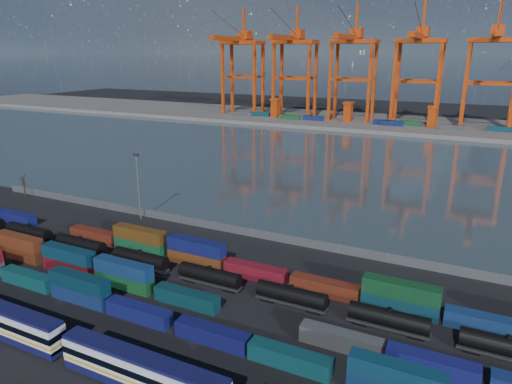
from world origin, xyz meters
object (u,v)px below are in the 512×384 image
at_px(tanker_string, 141,259).
at_px(bare_tree, 24,186).
at_px(passenger_train, 142,373).
at_px(gantry_cranes, 385,51).

relative_size(tanker_string, bare_tree, 19.18).
height_order(passenger_train, bare_tree, bare_tree).
relative_size(passenger_train, bare_tree, 10.64).
distance_m(passenger_train, bare_tree, 93.31).
bearing_deg(passenger_train, gantry_cranes, 94.41).
distance_m(tanker_string, bare_tree, 62.30).
bearing_deg(passenger_train, bare_tree, 149.96).
xyz_separation_m(passenger_train, bare_tree, (-80.77, 46.71, 0.97)).
xyz_separation_m(passenger_train, gantry_cranes, (-17.31, 224.65, 37.79)).
relative_size(passenger_train, tanker_string, 0.55).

